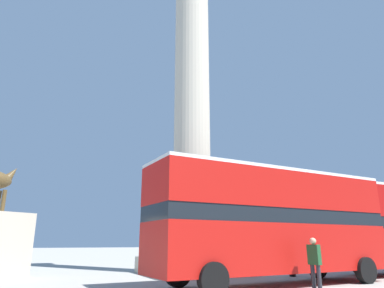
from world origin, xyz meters
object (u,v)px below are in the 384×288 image
bus_b (273,221)px  pedestrian_near_lamp (315,261)px  street_lamp (288,211)px  monument_column (192,103)px

bus_b → pedestrian_near_lamp: (0.19, -1.88, -1.42)m
bus_b → street_lamp: bearing=37.3°
bus_b → pedestrian_near_lamp: bus_b is taller
pedestrian_near_lamp → monument_column: bearing=2.3°
monument_column → street_lamp: (3.82, -3.21, -6.43)m
street_lamp → pedestrian_near_lamp: street_lamp is taller
monument_column → street_lamp: bearing=-40.1°
bus_b → pedestrian_near_lamp: size_ratio=5.99×
monument_column → pedestrian_near_lamp: size_ratio=13.29×
street_lamp → pedestrian_near_lamp: size_ratio=3.00×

